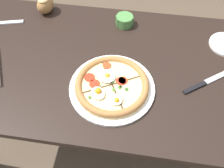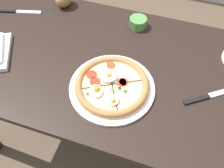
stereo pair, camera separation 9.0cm
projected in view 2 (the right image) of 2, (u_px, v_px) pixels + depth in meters
ground_plane at (108, 134)px, 1.62m from camera, size 12.00×12.00×0.00m
dining_table at (107, 77)px, 1.10m from camera, size 1.44×0.74×0.75m
pizza at (112, 86)px, 0.91m from camera, size 0.33×0.33×0.05m
ramekin_bowl at (138, 22)px, 1.12m from camera, size 0.09×0.09×0.05m
knife_main at (213, 95)px, 0.91m from camera, size 0.22×0.16×0.01m
knife_spare at (19, 12)px, 1.20m from camera, size 0.22×0.07×0.01m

